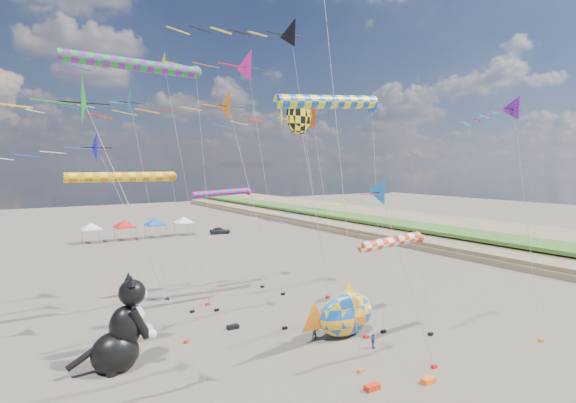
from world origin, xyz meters
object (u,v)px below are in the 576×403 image
(parked_car, at_px, (220,230))
(child_blue, at_px, (373,341))
(fish_inflatable, at_px, (345,314))
(child_green, at_px, (315,332))
(person_adult, at_px, (347,318))
(cat_inflatable, at_px, (120,322))

(parked_car, bearing_deg, child_blue, 176.08)
(fish_inflatable, bearing_deg, child_blue, -85.11)
(child_green, bearing_deg, fish_inflatable, -8.14)
(child_blue, bearing_deg, parked_car, 50.12)
(fish_inflatable, relative_size, person_adult, 3.34)
(fish_inflatable, bearing_deg, person_adult, 45.59)
(cat_inflatable, height_order, child_green, cat_inflatable)
(cat_inflatable, xyz_separation_m, fish_inflatable, (14.72, -3.38, -1.24))
(person_adult, height_order, parked_car, person_adult)
(child_blue, bearing_deg, person_adult, 52.39)
(person_adult, distance_m, child_green, 3.05)
(cat_inflatable, xyz_separation_m, child_green, (12.59, -2.66, -2.31))
(person_adult, bearing_deg, child_blue, -135.37)
(child_green, bearing_deg, child_blue, -44.30)
(parked_car, bearing_deg, cat_inflatable, 158.64)
(fish_inflatable, height_order, child_green, fish_inflatable)
(child_blue, bearing_deg, cat_inflatable, 131.24)
(person_adult, relative_size, child_green, 1.61)
(fish_inflatable, xyz_separation_m, person_adult, (0.90, 0.91, -0.72))
(cat_inflatable, height_order, parked_car, cat_inflatable)
(child_green, relative_size, child_blue, 1.15)
(person_adult, distance_m, parked_car, 49.56)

